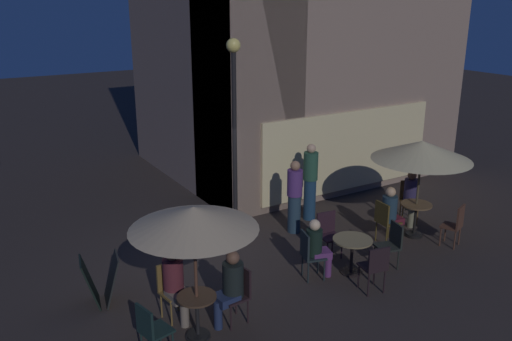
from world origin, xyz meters
name	(u,v)px	position (x,y,z in m)	size (l,w,h in m)	color
ground_plane	(199,256)	(0.00, 0.00, 0.00)	(60.00, 60.00, 0.00)	#312825
cafe_building	(278,34)	(4.05, 3.27, 4.16)	(7.76, 6.67, 8.34)	gray
street_lamp_near_corner	(234,113)	(1.05, 0.34, 2.83)	(0.29, 0.29, 4.33)	black
menu_sandwich_board	(101,281)	(-2.22, -0.77, 0.45)	(0.73, 0.67, 0.87)	black
cafe_table_0	(416,213)	(4.54, -1.59, 0.53)	(0.68, 0.68, 0.76)	black
cafe_table_1	(197,310)	(-1.22, -2.51, 0.48)	(0.62, 0.62, 0.73)	black
cafe_table_2	(352,248)	(2.21, -2.17, 0.53)	(0.76, 0.76, 0.71)	black
patio_umbrella_0	(422,151)	(4.54, -1.59, 1.97)	(2.13, 2.13, 2.19)	black
patio_umbrella_1	(194,219)	(-1.22, -2.51, 2.01)	(1.93, 1.93, 2.20)	black
cafe_chair_0	(409,197)	(5.07, -0.89, 0.59)	(0.59, 0.59, 0.97)	brown
cafe_chair_1	(385,219)	(3.69, -1.52, 0.58)	(0.46, 0.46, 0.95)	#4C3C18
cafe_chair_2	(456,222)	(4.86, -2.41, 0.55)	(0.49, 0.49, 0.94)	#4E2E21
cafe_chair_3	(238,290)	(-0.44, -2.43, 0.56)	(0.46, 0.46, 0.95)	black
cafe_chair_4	(171,286)	(-1.33, -1.75, 0.57)	(0.45, 0.45, 0.95)	brown
cafe_chair_5	(151,328)	(-2.03, -2.69, 0.56)	(0.49, 0.49, 0.92)	black
cafe_chair_6	(375,265)	(2.06, -2.95, 0.56)	(0.48, 0.48, 0.92)	black
cafe_chair_7	(392,242)	(3.04, -2.37, 0.54)	(0.50, 0.50, 0.91)	black
cafe_chair_8	(328,231)	(2.30, -1.31, 0.54)	(0.47, 0.47, 0.91)	black
cafe_chair_9	(309,252)	(1.36, -1.93, 0.56)	(0.49, 0.49, 0.95)	#1C2528
patron_seated_0	(411,195)	(4.97, -1.01, 0.71)	(0.47, 0.51, 1.27)	#757055
patron_seated_1	(391,211)	(3.84, -1.53, 0.72)	(0.53, 0.35, 1.27)	#521724
patron_seated_2	(231,284)	(-0.59, -2.45, 0.72)	(0.54, 0.38, 1.28)	#1D284A
patron_seated_3	(175,280)	(-1.31, -1.89, 0.73)	(0.39, 0.54, 1.29)	#756659
patron_seated_4	(317,245)	(1.51, -1.97, 0.68)	(0.51, 0.39, 1.20)	#5C2E65
patron_standing_5	(310,182)	(3.12, 0.41, 0.94)	(0.34, 0.34, 1.86)	navy
patron_standing_6	(295,197)	(2.38, -0.01, 0.85)	(0.34, 0.34, 1.68)	#213647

